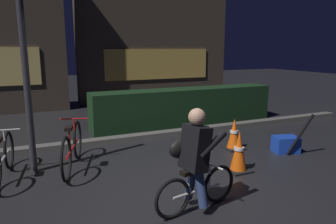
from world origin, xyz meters
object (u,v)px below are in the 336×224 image
at_px(traffic_cone_near, 239,152).
at_px(closed_umbrella, 300,135).
at_px(traffic_cone_far, 234,134).
at_px(cyclist, 194,160).
at_px(parked_bike_center_left, 72,148).
at_px(blue_crate, 286,144).
at_px(street_post, 27,89).
at_px(parked_bike_left_mid, 2,159).

height_order(traffic_cone_near, closed_umbrella, closed_umbrella).
distance_m(traffic_cone_far, cyclist, 2.55).
bearing_deg(parked_bike_center_left, cyclist, -132.60).
bearing_deg(blue_crate, cyclist, -155.60).
bearing_deg(street_post, traffic_cone_far, -5.48).
relative_size(parked_bike_left_mid, parked_bike_center_left, 0.94).
bearing_deg(closed_umbrella, street_post, -162.67).
height_order(parked_bike_center_left, traffic_cone_near, parked_bike_center_left).
xyz_separation_m(traffic_cone_near, cyclist, (-1.23, -0.78, 0.31)).
xyz_separation_m(traffic_cone_far, cyclist, (-1.84, -1.74, 0.34)).
bearing_deg(parked_bike_left_mid, closed_umbrella, -93.51).
relative_size(parked_bike_left_mid, cyclist, 1.21).
xyz_separation_m(street_post, cyclist, (1.72, -2.08, -0.68)).
relative_size(blue_crate, cyclist, 0.35).
distance_m(parked_bike_left_mid, blue_crate, 4.80).
height_order(traffic_cone_near, blue_crate, traffic_cone_near).
height_order(traffic_cone_near, cyclist, cyclist).
bearing_deg(cyclist, parked_bike_left_mid, 127.91).
height_order(street_post, blue_crate, street_post).
distance_m(traffic_cone_near, closed_umbrella, 1.45).
height_order(parked_bike_left_mid, closed_umbrella, closed_umbrella).
bearing_deg(traffic_cone_near, traffic_cone_far, 57.86).
height_order(traffic_cone_far, cyclist, cyclist).
distance_m(blue_crate, closed_umbrella, 0.35).
xyz_separation_m(cyclist, closed_umbrella, (2.68, 0.93, -0.24)).
distance_m(parked_bike_center_left, closed_umbrella, 3.95).
xyz_separation_m(street_post, closed_umbrella, (4.40, -1.15, -0.92)).
xyz_separation_m(street_post, traffic_cone_far, (3.55, -0.34, -1.02)).
bearing_deg(closed_umbrella, blue_crate, 138.33).
distance_m(cyclist, closed_umbrella, 2.84).
xyz_separation_m(parked_bike_left_mid, cyclist, (2.13, -1.94, 0.31)).
height_order(traffic_cone_far, closed_umbrella, closed_umbrella).
bearing_deg(street_post, traffic_cone_near, -23.77).
bearing_deg(closed_umbrella, parked_bike_center_left, -163.17).
height_order(blue_crate, closed_umbrella, closed_umbrella).
relative_size(parked_bike_left_mid, traffic_cone_near, 2.32).
bearing_deg(parked_bike_left_mid, traffic_cone_far, -84.54).
height_order(parked_bike_left_mid, cyclist, cyclist).
xyz_separation_m(parked_bike_left_mid, parked_bike_center_left, (1.00, 0.03, 0.03)).
xyz_separation_m(parked_bike_left_mid, closed_umbrella, (4.81, -1.01, 0.07)).
xyz_separation_m(traffic_cone_far, blue_crate, (0.77, -0.56, -0.14)).
relative_size(street_post, closed_umbrella, 3.08).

